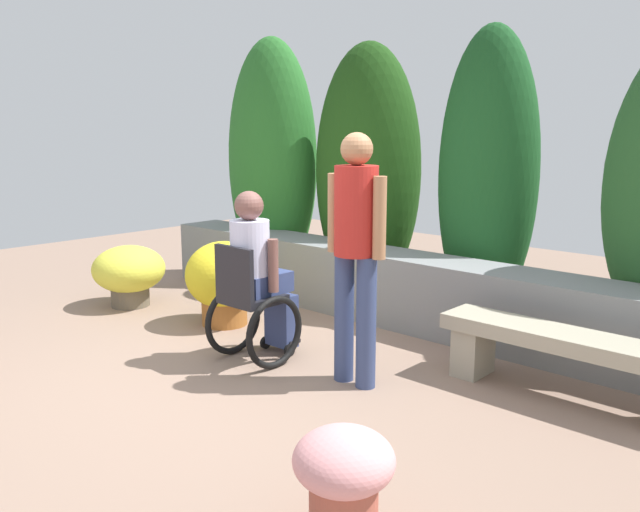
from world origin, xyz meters
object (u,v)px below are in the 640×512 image
(stone_bench, at_px, (564,353))
(flower_pot_terracotta_by_wall, at_px, (224,280))
(flower_pot_purple_near, at_px, (344,476))
(flower_pot_red_accent, at_px, (129,272))
(person_in_wheelchair, at_px, (256,282))
(person_standing_companion, at_px, (356,242))

(stone_bench, relative_size, flower_pot_terracotta_by_wall, 2.19)
(stone_bench, distance_m, flower_pot_purple_near, 2.16)
(flower_pot_terracotta_by_wall, relative_size, flower_pot_red_accent, 1.07)
(stone_bench, height_order, person_in_wheelchair, person_in_wheelchair)
(person_in_wheelchair, distance_m, flower_pot_purple_near, 2.39)
(person_standing_companion, distance_m, flower_pot_purple_near, 1.95)
(person_in_wheelchair, relative_size, flower_pot_terracotta_by_wall, 1.71)
(person_standing_companion, bearing_deg, flower_pot_terracotta_by_wall, 159.05)
(person_standing_companion, relative_size, flower_pot_terracotta_by_wall, 2.27)
(stone_bench, bearing_deg, person_in_wheelchair, -161.92)
(person_standing_companion, bearing_deg, flower_pot_purple_near, -63.97)
(stone_bench, xyz_separation_m, flower_pot_red_accent, (-4.20, -0.70, 0.03))
(flower_pot_purple_near, height_order, flower_pot_red_accent, flower_pot_red_accent)
(person_in_wheelchair, xyz_separation_m, flower_pot_red_accent, (-2.13, 0.17, -0.27))
(flower_pot_purple_near, xyz_separation_m, flower_pot_terracotta_by_wall, (-2.92, 1.71, 0.10))
(stone_bench, distance_m, person_standing_companion, 1.57)
(person_standing_companion, bearing_deg, person_in_wheelchair, 177.27)
(stone_bench, bearing_deg, flower_pot_terracotta_by_wall, -176.21)
(stone_bench, relative_size, person_standing_companion, 0.96)
(flower_pot_purple_near, bearing_deg, person_standing_companion, 128.18)
(person_in_wheelchair, relative_size, person_standing_companion, 0.75)
(stone_bench, height_order, person_standing_companion, person_standing_companion)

